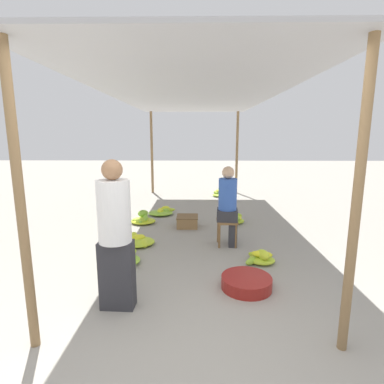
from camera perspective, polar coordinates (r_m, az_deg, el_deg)
ground_plane at (r=2.75m, az=-1.11°, el=-31.17°), size 40.00×40.00×0.00m
canopy_post_front_left at (r=2.80m, az=-29.88°, el=-2.10°), size 0.08×0.08×2.56m
canopy_post_front_right at (r=2.72m, az=28.83°, el=-2.33°), size 0.08×0.08×2.56m
canopy_post_back_left at (r=9.69m, az=-7.66°, el=7.39°), size 0.08×0.08×2.56m
canopy_post_back_right at (r=9.66m, az=8.55°, el=7.36°), size 0.08×0.08×2.56m
canopy_tarp at (r=6.00m, az=0.16°, el=17.92°), size 3.11×7.62×0.04m
vendor_foreground at (r=3.23m, az=-14.42°, el=-7.67°), size 0.36×0.35×1.60m
stool at (r=5.09m, az=6.68°, el=-6.27°), size 0.34×0.34×0.44m
vendor_seated at (r=5.00m, az=6.99°, el=-2.43°), size 0.37×0.37×1.34m
basin_black at (r=3.86m, az=10.33°, el=-16.59°), size 0.61×0.61×0.15m
banana_pile_left_0 at (r=6.41m, az=-9.35°, el=-5.20°), size 0.52×0.45×0.29m
banana_pile_left_1 at (r=4.55m, az=-13.39°, el=-12.20°), size 0.58×0.55×0.26m
banana_pile_left_2 at (r=5.23m, az=-10.50°, el=-9.27°), size 0.60×0.64×0.17m
banana_pile_left_3 at (r=7.07m, az=-5.69°, el=-3.78°), size 0.64×0.50×0.19m
banana_pile_right_0 at (r=9.11m, az=5.38°, el=-0.30°), size 0.46×0.50×0.31m
banana_pile_right_1 at (r=4.58m, az=13.01°, el=-12.07°), size 0.48×0.45×0.21m
banana_pile_right_2 at (r=6.45m, az=8.43°, el=-5.14°), size 0.36×0.52×0.21m
crate_near at (r=6.11m, az=-0.89°, el=-5.61°), size 0.43×0.43×0.23m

